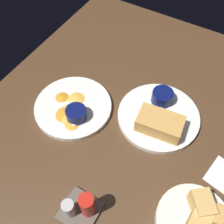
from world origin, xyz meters
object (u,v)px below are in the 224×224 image
at_px(plate_sandwich_main, 158,116).
at_px(ramekin_light_gravy, 76,113).
at_px(plate_chips_companion, 73,107).
at_px(spoon_by_gravy_ramekin, 74,118).
at_px(bread_basket_rear, 196,220).
at_px(ramekin_dark_sauce, 162,96).
at_px(condiment_caddy, 81,208).
at_px(spoon_by_dark_ramekin, 161,114).
at_px(sandwich_half_near, 160,124).

xyz_separation_m(plate_sandwich_main, ramekin_light_gravy, (0.21, 0.13, 0.03)).
xyz_separation_m(plate_chips_companion, ramekin_light_gravy, (-0.04, 0.03, 0.03)).
bearing_deg(spoon_by_gravy_ramekin, plate_sandwich_main, -146.65).
bearing_deg(bread_basket_rear, ramekin_light_gravy, -14.28).
distance_m(ramekin_dark_sauce, spoon_by_gravy_ramekin, 0.28).
xyz_separation_m(ramekin_dark_sauce, condiment_caddy, (0.03, 0.41, -0.00)).
bearing_deg(bread_basket_rear, condiment_caddy, 24.71).
height_order(plate_sandwich_main, spoon_by_gravy_ramekin, spoon_by_gravy_ramekin).
bearing_deg(bread_basket_rear, ramekin_dark_sauce, -53.45).
xyz_separation_m(plate_chips_companion, bread_basket_rear, (-0.45, 0.14, 0.02)).
bearing_deg(ramekin_dark_sauce, spoon_by_dark_ramekin, 111.59).
relative_size(plate_sandwich_main, plate_chips_companion, 1.04).
bearing_deg(spoon_by_dark_ramekin, spoon_by_gravy_ramekin, 33.65).
bearing_deg(spoon_by_gravy_ramekin, spoon_by_dark_ramekin, -146.35).
distance_m(sandwich_half_near, ramekin_light_gravy, 0.25).
height_order(sandwich_half_near, ramekin_light_gravy, sandwich_half_near).
bearing_deg(sandwich_half_near, plate_sandwich_main, -65.04).
distance_m(sandwich_half_near, bread_basket_rear, 0.27).
bearing_deg(plate_sandwich_main, spoon_by_gravy_ramekin, 33.35).
relative_size(ramekin_dark_sauce, spoon_by_dark_ramekin, 0.68).
distance_m(spoon_by_dark_ramekin, bread_basket_rear, 0.31).
relative_size(ramekin_dark_sauce, spoon_by_gravy_ramekin, 0.77).
height_order(plate_sandwich_main, spoon_by_dark_ramekin, spoon_by_dark_ramekin).
relative_size(bread_basket_rear, condiment_caddy, 1.90).
bearing_deg(ramekin_light_gravy, ramekin_dark_sauce, -136.30).
bearing_deg(plate_chips_companion, ramekin_light_gravy, 140.19).
bearing_deg(sandwich_half_near, ramekin_light_gravy, 21.17).
distance_m(plate_chips_companion, spoon_by_gravy_ramekin, 0.05).
height_order(ramekin_light_gravy, condiment_caddy, condiment_caddy).
relative_size(plate_sandwich_main, spoon_by_dark_ramekin, 2.59).
bearing_deg(ramekin_dark_sauce, plate_sandwich_main, 105.96).
bearing_deg(plate_chips_companion, condiment_caddy, 128.94).
relative_size(ramekin_light_gravy, condiment_caddy, 0.66).
height_order(spoon_by_gravy_ramekin, condiment_caddy, condiment_caddy).
height_order(plate_chips_companion, ramekin_light_gravy, ramekin_light_gravy).
relative_size(plate_chips_companion, ramekin_light_gravy, 3.90).
bearing_deg(condiment_caddy, plate_chips_companion, -51.06).
distance_m(plate_sandwich_main, spoon_by_dark_ramekin, 0.01).
height_order(plate_chips_companion, bread_basket_rear, bread_basket_rear).
height_order(sandwich_half_near, spoon_by_gravy_ramekin, sandwich_half_near).
xyz_separation_m(plate_sandwich_main, plate_chips_companion, (0.25, 0.10, 0.00)).
relative_size(ramekin_dark_sauce, condiment_caddy, 0.70).
xyz_separation_m(plate_sandwich_main, condiment_caddy, (0.05, 0.35, 0.03)).
relative_size(plate_sandwich_main, bread_basket_rear, 1.39).
relative_size(ramekin_dark_sauce, plate_chips_companion, 0.27).
bearing_deg(spoon_by_gravy_ramekin, ramekin_dark_sauce, -135.57).
xyz_separation_m(spoon_by_gravy_ramekin, bread_basket_rear, (-0.42, 0.10, 0.01)).
bearing_deg(plate_sandwich_main, plate_chips_companion, 22.50).
distance_m(plate_chips_companion, condiment_caddy, 0.32).
height_order(ramekin_dark_sauce, bread_basket_rear, bread_basket_rear).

